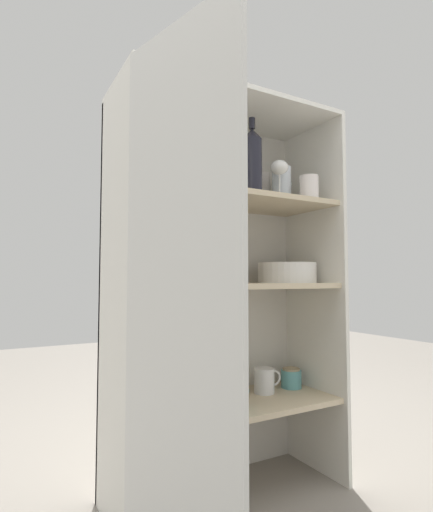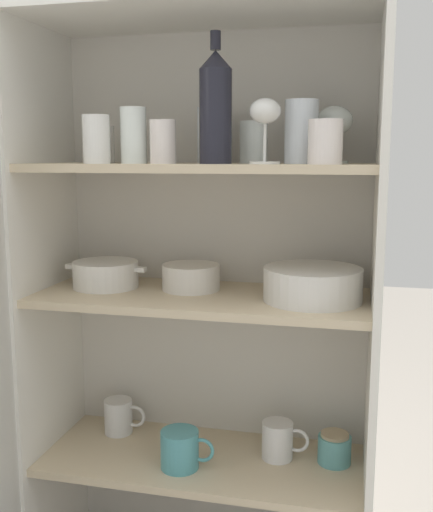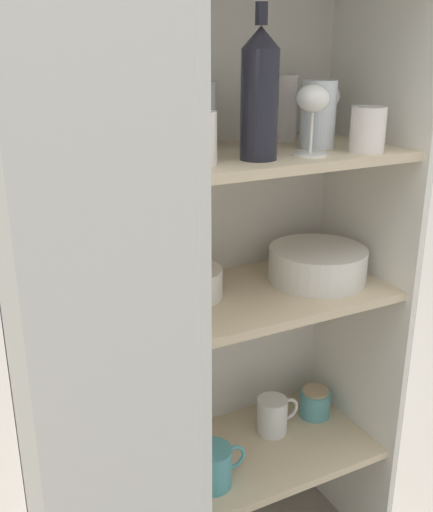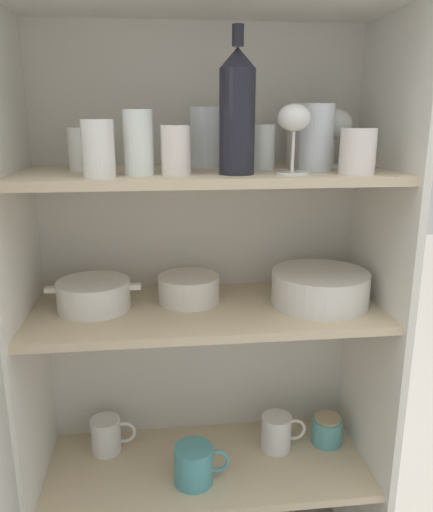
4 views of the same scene
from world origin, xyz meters
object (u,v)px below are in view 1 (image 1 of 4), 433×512
at_px(mixing_bowl_large, 213,274).
at_px(coffee_mug_primary, 152,394).
at_px(wine_bottle, 252,161).
at_px(casserole_dish, 159,273).
at_px(plate_stack_white, 287,273).
at_px(storage_jar, 291,378).

distance_m(mixing_bowl_large, coffee_mug_primary, 0.49).
relative_size(mixing_bowl_large, coffee_mug_primary, 1.24).
xyz_separation_m(wine_bottle, casserole_dish, (-0.32, 0.10, -0.42)).
bearing_deg(plate_stack_white, storage_jar, 41.61).
bearing_deg(wine_bottle, coffee_mug_primary, 153.13).
bearing_deg(plate_stack_white, coffee_mug_primary, 170.80).
bearing_deg(storage_jar, coffee_mug_primary, 176.98).
xyz_separation_m(wine_bottle, mixing_bowl_large, (-0.10, 0.13, -0.42)).
relative_size(plate_stack_white, storage_jar, 2.77).
height_order(mixing_bowl_large, casserole_dish, casserole_dish).
bearing_deg(coffee_mug_primary, plate_stack_white, -9.20).
height_order(mixing_bowl_large, coffee_mug_primary, mixing_bowl_large).
relative_size(mixing_bowl_large, storage_jar, 1.77).
distance_m(wine_bottle, coffee_mug_primary, 0.92).
xyz_separation_m(wine_bottle, storage_jar, (0.28, 0.13, -0.85)).
bearing_deg(storage_jar, mixing_bowl_large, -179.23).
relative_size(wine_bottle, plate_stack_white, 1.23).
height_order(casserole_dish, storage_jar, casserole_dish).
xyz_separation_m(coffee_mug_primary, storage_jar, (0.61, -0.03, -0.01)).
distance_m(mixing_bowl_large, casserole_dish, 0.23).
height_order(wine_bottle, storage_jar, wine_bottle).
xyz_separation_m(plate_stack_white, casserole_dish, (-0.54, 0.03, -0.01)).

